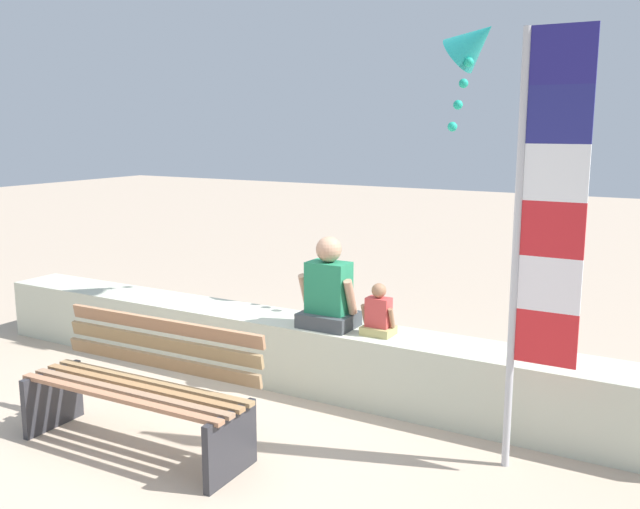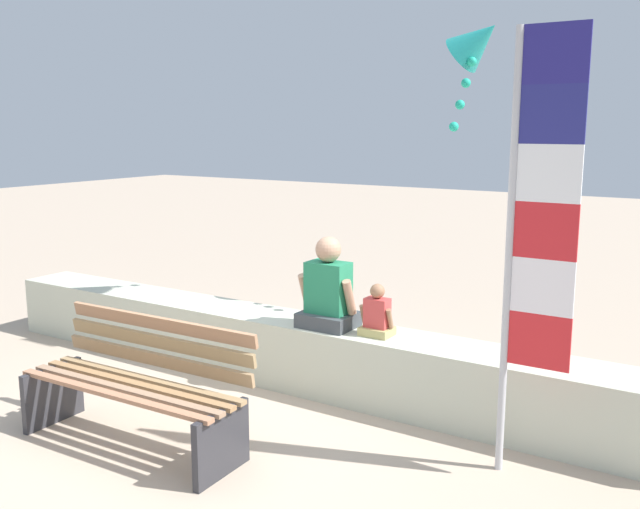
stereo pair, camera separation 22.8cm
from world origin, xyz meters
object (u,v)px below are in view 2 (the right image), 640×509
object	(u,v)px
person_child	(377,315)
kite_teal	(477,43)
park_bench	(138,386)
person_adult	(328,292)
flag_banner	(533,223)

from	to	relation	value
person_child	kite_teal	bearing A→B (deg)	72.22
park_bench	person_adult	size ratio (longest dim) A/B	2.30
person_adult	kite_teal	bearing A→B (deg)	53.41
park_bench	flag_banner	bearing A→B (deg)	21.85
park_bench	person_child	size ratio (longest dim) A/B	4.16
flag_banner	person_child	bearing A→B (deg)	157.93
person_adult	flag_banner	size ratio (longest dim) A/B	0.27
kite_teal	person_adult	bearing A→B (deg)	-126.59
person_adult	flag_banner	world-z (taller)	flag_banner
person_child	park_bench	bearing A→B (deg)	-125.94
person_child	kite_teal	size ratio (longest dim) A/B	0.42
person_adult	park_bench	bearing A→B (deg)	-112.98
kite_teal	flag_banner	bearing A→B (deg)	-58.68
park_bench	person_child	bearing A→B (deg)	54.06
person_adult	person_child	distance (m)	0.48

